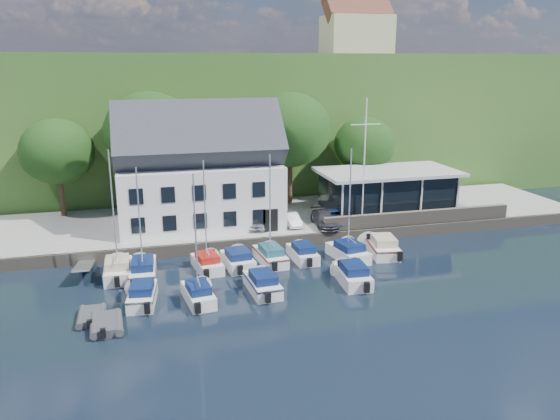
{
  "coord_description": "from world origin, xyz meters",
  "views": [
    {
      "loc": [
        -12.08,
        -31.16,
        15.25
      ],
      "look_at": [
        -1.57,
        9.0,
        3.86
      ],
      "focal_mm": 35.0,
      "sensor_mm": 36.0,
      "label": 1
    }
  ],
  "objects_px": {
    "car_blue": "(333,217)",
    "dinghy_0": "(92,315)",
    "boat_r1_6": "(350,204)",
    "boat_r2_1": "(196,241)",
    "boat_r2_3": "(352,273)",
    "harbor_building": "(199,176)",
    "car_white": "(292,219)",
    "boat_r1_1": "(139,218)",
    "boat_r1_0": "(114,216)",
    "flagpole": "(364,163)",
    "boat_r1_3": "(238,258)",
    "boat_r2_2": "(262,282)",
    "car_dgrey": "(325,219)",
    "boat_r1_4": "(270,209)",
    "boat_r2_0": "(142,293)",
    "club_pavilion": "(387,191)",
    "dinghy_1": "(106,323)",
    "boat_r1_2": "(205,217)",
    "car_silver": "(256,221)",
    "boat_r1_7": "(382,245)"
  },
  "relations": [
    {
      "from": "car_white",
      "to": "boat_r1_3",
      "type": "height_order",
      "value": "car_white"
    },
    {
      "from": "club_pavilion",
      "to": "boat_r1_1",
      "type": "relative_size",
      "value": 1.48
    },
    {
      "from": "boat_r2_1",
      "to": "dinghy_0",
      "type": "relative_size",
      "value": 2.91
    },
    {
      "from": "boat_r1_1",
      "to": "boat_r1_6",
      "type": "relative_size",
      "value": 0.99
    },
    {
      "from": "club_pavilion",
      "to": "flagpole",
      "type": "relative_size",
      "value": 1.18
    },
    {
      "from": "car_blue",
      "to": "dinghy_0",
      "type": "height_order",
      "value": "car_blue"
    },
    {
      "from": "club_pavilion",
      "to": "boat_r2_3",
      "type": "distance_m",
      "value": 16.49
    },
    {
      "from": "flagpole",
      "to": "dinghy_0",
      "type": "bearing_deg",
      "value": -152.67
    },
    {
      "from": "boat_r1_0",
      "to": "boat_r1_3",
      "type": "relative_size",
      "value": 1.76
    },
    {
      "from": "car_white",
      "to": "boat_r1_7",
      "type": "distance_m",
      "value": 8.72
    },
    {
      "from": "car_dgrey",
      "to": "boat_r2_0",
      "type": "bearing_deg",
      "value": -143.48
    },
    {
      "from": "car_white",
      "to": "boat_r2_3",
      "type": "bearing_deg",
      "value": -85.35
    },
    {
      "from": "boat_r1_4",
      "to": "boat_r2_0",
      "type": "xyz_separation_m",
      "value": [
        -9.8,
        -5.12,
        -3.63
      ]
    },
    {
      "from": "boat_r1_2",
      "to": "car_silver",
      "type": "bearing_deg",
      "value": 42.43
    },
    {
      "from": "boat_r2_1",
      "to": "boat_r2_3",
      "type": "relative_size",
      "value": 1.43
    },
    {
      "from": "boat_r1_1",
      "to": "boat_r1_2",
      "type": "distance_m",
      "value": 4.72
    },
    {
      "from": "boat_r2_1",
      "to": "dinghy_1",
      "type": "xyz_separation_m",
      "value": [
        -5.67,
        -2.38,
        -3.81
      ]
    },
    {
      "from": "flagpole",
      "to": "boat_r1_3",
      "type": "distance_m",
      "value": 14.58
    },
    {
      "from": "car_blue",
      "to": "boat_r2_2",
      "type": "relative_size",
      "value": 0.68
    },
    {
      "from": "boat_r1_6",
      "to": "boat_r2_1",
      "type": "relative_size",
      "value": 1.08
    },
    {
      "from": "boat_r1_0",
      "to": "boat_r2_1",
      "type": "bearing_deg",
      "value": -47.7
    },
    {
      "from": "car_blue",
      "to": "boat_r1_0",
      "type": "height_order",
      "value": "boat_r1_0"
    },
    {
      "from": "club_pavilion",
      "to": "boat_r1_1",
      "type": "bearing_deg",
      "value": -159.37
    },
    {
      "from": "boat_r1_4",
      "to": "boat_r1_6",
      "type": "bearing_deg",
      "value": -12.7
    },
    {
      "from": "club_pavilion",
      "to": "boat_r1_3",
      "type": "relative_size",
      "value": 2.48
    },
    {
      "from": "harbor_building",
      "to": "boat_r2_1",
      "type": "relative_size",
      "value": 1.72
    },
    {
      "from": "boat_r1_1",
      "to": "dinghy_0",
      "type": "height_order",
      "value": "boat_r1_1"
    },
    {
      "from": "club_pavilion",
      "to": "car_white",
      "type": "xyz_separation_m",
      "value": [
        -10.24,
        -2.2,
        -1.5
      ]
    },
    {
      "from": "club_pavilion",
      "to": "boat_r2_2",
      "type": "xyz_separation_m",
      "value": [
        -15.5,
        -13.47,
        -2.33
      ]
    },
    {
      "from": "boat_r1_6",
      "to": "boat_r2_3",
      "type": "xyz_separation_m",
      "value": [
        -1.5,
        -4.62,
        -3.73
      ]
    },
    {
      "from": "boat_r2_2",
      "to": "boat_r2_1",
      "type": "bearing_deg",
      "value": -176.82
    },
    {
      "from": "boat_r2_1",
      "to": "boat_r1_6",
      "type": "bearing_deg",
      "value": 14.86
    },
    {
      "from": "boat_r2_0",
      "to": "boat_r2_3",
      "type": "relative_size",
      "value": 0.91
    },
    {
      "from": "boat_r1_0",
      "to": "boat_r1_1",
      "type": "height_order",
      "value": "boat_r1_0"
    },
    {
      "from": "boat_r2_2",
      "to": "boat_r1_3",
      "type": "bearing_deg",
      "value": 95.66
    },
    {
      "from": "car_dgrey",
      "to": "dinghy_0",
      "type": "bearing_deg",
      "value": -143.91
    },
    {
      "from": "boat_r2_3",
      "to": "dinghy_0",
      "type": "xyz_separation_m",
      "value": [
        -17.5,
        -1.42,
        -0.42
      ]
    },
    {
      "from": "car_dgrey",
      "to": "boat_r1_6",
      "type": "relative_size",
      "value": 0.5
    },
    {
      "from": "harbor_building",
      "to": "boat_r2_0",
      "type": "distance_m",
      "value": 15.55
    },
    {
      "from": "boat_r1_1",
      "to": "boat_r2_2",
      "type": "bearing_deg",
      "value": -27.88
    },
    {
      "from": "boat_r1_0",
      "to": "harbor_building",
      "type": "bearing_deg",
      "value": 51.07
    },
    {
      "from": "boat_r1_3",
      "to": "dinghy_1",
      "type": "relative_size",
      "value": 1.66
    },
    {
      "from": "car_blue",
      "to": "boat_r2_0",
      "type": "distance_m",
      "value": 20.06
    },
    {
      "from": "boat_r1_3",
      "to": "boat_r2_1",
      "type": "distance_m",
      "value": 7.42
    },
    {
      "from": "car_white",
      "to": "boat_r2_1",
      "type": "bearing_deg",
      "value": -130.92
    },
    {
      "from": "car_dgrey",
      "to": "boat_r1_1",
      "type": "bearing_deg",
      "value": -156.38
    },
    {
      "from": "club_pavilion",
      "to": "boat_r2_1",
      "type": "height_order",
      "value": "boat_r2_1"
    },
    {
      "from": "boat_r1_2",
      "to": "dinghy_1",
      "type": "distance_m",
      "value": 11.14
    },
    {
      "from": "boat_r2_1",
      "to": "dinghy_0",
      "type": "bearing_deg",
      "value": -177.97
    },
    {
      "from": "harbor_building",
      "to": "car_silver",
      "type": "bearing_deg",
      "value": -29.71
    }
  ]
}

